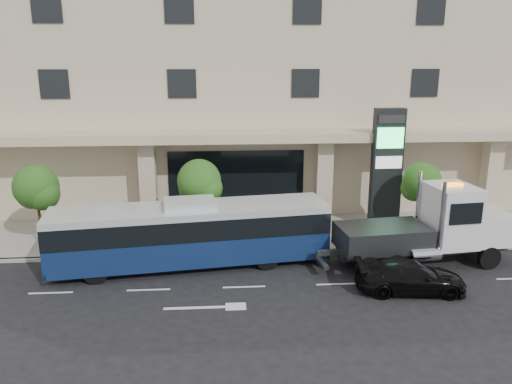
# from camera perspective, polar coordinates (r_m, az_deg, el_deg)

# --- Properties ---
(ground) EXTENTS (120.00, 120.00, 0.00)m
(ground) POSITION_cam_1_polar(r_m,az_deg,el_deg) (22.86, -1.56, -9.17)
(ground) COLOR black
(ground) RESTS_ON ground
(sidewalk) EXTENTS (120.00, 6.00, 0.15)m
(sidewalk) POSITION_cam_1_polar(r_m,az_deg,el_deg) (27.47, -2.01, -4.76)
(sidewalk) COLOR gray
(sidewalk) RESTS_ON ground
(curb) EXTENTS (120.00, 0.30, 0.15)m
(curb) POSITION_cam_1_polar(r_m,az_deg,el_deg) (24.67, -1.76, -7.11)
(curb) COLOR gray
(curb) RESTS_ON ground
(convention_center) EXTENTS (60.00, 17.60, 20.00)m
(convention_center) POSITION_cam_1_polar(r_m,az_deg,el_deg) (36.28, -2.77, 15.95)
(convention_center) COLOR #C4AF93
(convention_center) RESTS_ON ground
(tree_left) EXTENTS (2.27, 2.20, 4.22)m
(tree_left) POSITION_cam_1_polar(r_m,az_deg,el_deg) (26.83, -23.77, 0.23)
(tree_left) COLOR #422B19
(tree_left) RESTS_ON sidewalk
(tree_mid) EXTENTS (2.28, 2.20, 4.38)m
(tree_mid) POSITION_cam_1_polar(r_m,az_deg,el_deg) (25.21, -6.45, 0.90)
(tree_mid) COLOR #422B19
(tree_mid) RESTS_ON sidewalk
(tree_right) EXTENTS (2.10, 2.00, 4.04)m
(tree_right) POSITION_cam_1_polar(r_m,az_deg,el_deg) (27.28, 18.46, 0.81)
(tree_right) COLOR #422B19
(tree_right) RESTS_ON sidewalk
(city_bus) EXTENTS (12.82, 4.27, 3.19)m
(city_bus) POSITION_cam_1_polar(r_m,az_deg,el_deg) (23.16, -7.47, -4.65)
(city_bus) COLOR black
(city_bus) RESTS_ON ground
(tow_truck) EXTENTS (9.38, 3.16, 4.25)m
(tow_truck) POSITION_cam_1_polar(r_m,az_deg,el_deg) (24.56, 19.50, -3.95)
(tow_truck) COLOR #2D3033
(tow_truck) RESTS_ON ground
(black_sedan) EXTENTS (4.63, 2.24, 1.30)m
(black_sedan) POSITION_cam_1_polar(r_m,az_deg,el_deg) (21.82, 17.24, -9.25)
(black_sedan) COLOR black
(black_sedan) RESTS_ON ground
(signage_pylon) EXTENTS (1.68, 0.66, 6.67)m
(signage_pylon) POSITION_cam_1_polar(r_m,az_deg,el_deg) (28.33, 14.69, 2.63)
(signage_pylon) COLOR black
(signage_pylon) RESTS_ON sidewalk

